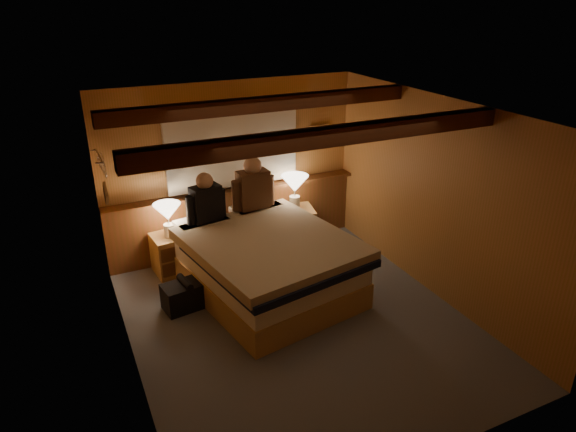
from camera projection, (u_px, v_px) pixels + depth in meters
floor at (298, 322)px, 5.84m from camera, size 4.20×4.20×0.00m
ceiling at (301, 112)px, 4.87m from camera, size 4.20×4.20×0.00m
wall_back at (232, 169)px, 7.09m from camera, size 3.60×0.00×3.60m
wall_left at (122, 262)px, 4.65m from camera, size 0.00×4.20×4.20m
wall_right at (436, 199)px, 6.05m from camera, size 0.00×4.20×4.20m
wall_front at (432, 340)px, 3.61m from camera, size 3.60×0.00×3.60m
wainscot at (236, 217)px, 7.33m from camera, size 3.60×0.23×0.94m
curtain_window at (233, 147)px, 6.91m from camera, size 2.18×0.09×1.11m
ceiling_beams at (294, 118)px, 5.03m from camera, size 3.60×1.65×0.16m
coat_rail at (102, 163)px, 5.80m from camera, size 0.05×0.55×0.24m
framed_print at (319, 134)px, 7.46m from camera, size 0.30×0.04×0.25m
bed at (265, 262)px, 6.30m from camera, size 2.04×2.48×0.76m
nightstand_left at (173, 254)px, 6.78m from camera, size 0.53×0.49×0.54m
nightstand_right at (295, 228)px, 7.46m from camera, size 0.62×0.58×0.59m
lamp_left at (168, 214)px, 6.51m from camera, size 0.35×0.35×0.46m
lamp_right at (295, 186)px, 7.21m from camera, size 0.39×0.39×0.50m
person_left at (206, 201)px, 6.48m from camera, size 0.54×0.29×0.67m
person_right at (253, 187)px, 6.85m from camera, size 0.61×0.26×0.74m
duffel_bag at (186, 295)px, 6.05m from camera, size 0.57×0.39×0.38m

